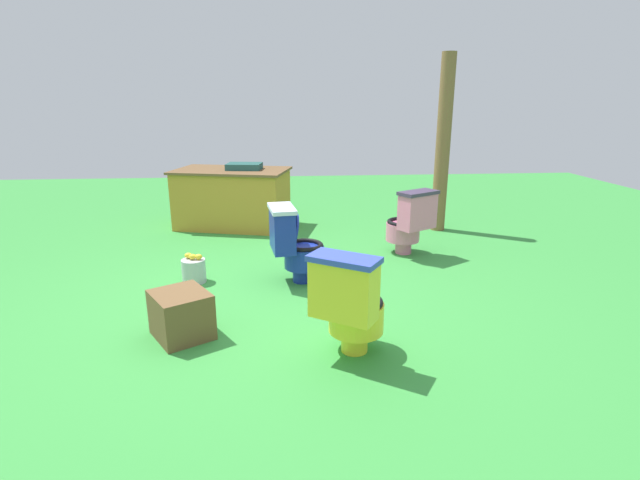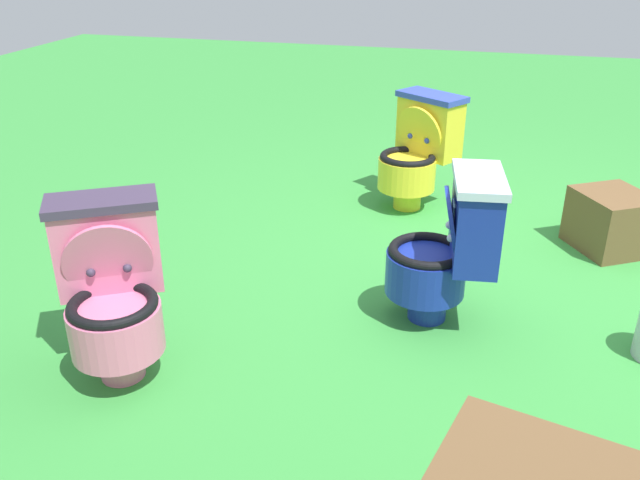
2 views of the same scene
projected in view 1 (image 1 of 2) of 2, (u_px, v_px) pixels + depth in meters
The scene contains 8 objects.
ground at pixel (262, 301), 4.06m from camera, with size 14.00×14.00×0.00m, color green.
toilet_blue at pixel (294, 244), 4.39m from camera, with size 0.54×0.46×0.73m.
toilet_yellow at pixel (351, 304), 3.09m from camera, with size 0.61×0.63×0.73m.
toilet_pink at pixel (409, 222), 5.19m from camera, with size 0.60×0.63×0.73m.
vendor_table at pixel (233, 198), 6.38m from camera, with size 1.63×1.19×0.85m.
wooden_post at pixel (443, 145), 6.02m from camera, with size 0.18×0.18×2.20m, color brown.
small_crate at pixel (181, 315), 3.41m from camera, with size 0.40×0.36×0.33m, color brown.
lemon_bucket at pixel (194, 270), 4.46m from camera, with size 0.22×0.22×0.28m.
Camera 1 is at (0.17, -3.78, 1.63)m, focal length 26.85 mm.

